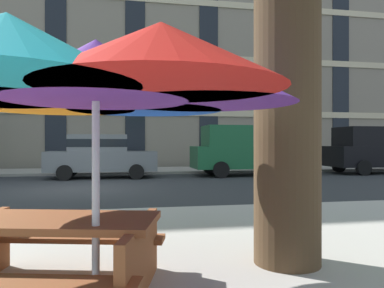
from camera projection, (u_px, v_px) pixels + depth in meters
name	position (u px, v px, depth m)	size (l,w,h in m)	color
ground_plane	(76.00, 189.00, 11.47)	(120.00, 120.00, 0.00)	#2D3033
sidewalk_far	(93.00, 171.00, 18.15)	(56.00, 3.60, 0.12)	#9E998E
apartment_building	(102.00, 29.00, 26.20)	(42.40, 12.08, 19.20)	gray
sedan_gray	(101.00, 155.00, 15.21)	(4.40, 1.98, 1.78)	slate
pickup_green	(245.00, 152.00, 16.36)	(5.10, 2.12, 2.20)	#195933
pickup_black	(376.00, 152.00, 17.58)	(5.10, 2.12, 2.20)	black
patio_umbrella	(96.00, 75.00, 2.85)	(3.23, 3.00, 2.21)	silver
picnic_table	(49.00, 251.00, 3.14)	(2.11, 1.90, 0.77)	brown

